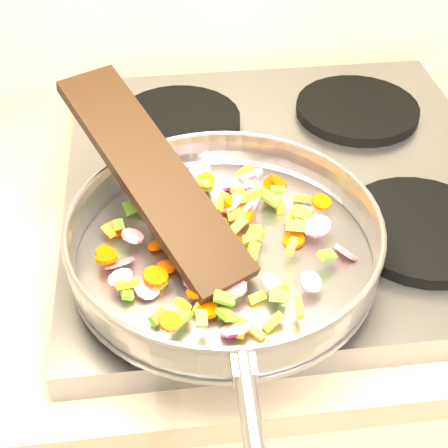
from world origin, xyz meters
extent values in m
cube|color=#939399|center=(-0.70, 1.67, 0.92)|extent=(0.60, 0.60, 0.04)
cylinder|color=black|center=(-0.84, 1.52, 0.95)|extent=(0.19, 0.19, 0.02)
cylinder|color=black|center=(-0.56, 1.52, 0.95)|extent=(0.19, 0.19, 0.02)
cylinder|color=black|center=(-0.84, 1.81, 0.95)|extent=(0.19, 0.19, 0.02)
cylinder|color=black|center=(-0.56, 1.81, 0.95)|extent=(0.19, 0.19, 0.02)
cylinder|color=#9E9EA5|center=(-0.81, 1.50, 0.96)|extent=(0.35, 0.35, 0.01)
torus|color=#9E9EA5|center=(-0.81, 1.50, 0.99)|extent=(0.39, 0.39, 0.05)
torus|color=#9E9EA5|center=(-0.81, 1.50, 1.01)|extent=(0.35, 0.35, 0.01)
cube|color=#9E9EA5|center=(-0.81, 1.31, 1.00)|extent=(0.02, 0.03, 0.02)
cylinder|color=#BC1248|center=(-0.76, 1.43, 0.98)|extent=(0.03, 0.03, 0.01)
cube|color=yellow|center=(-0.78, 1.48, 0.98)|extent=(0.02, 0.03, 0.02)
cube|color=#65A829|center=(-0.78, 1.59, 0.98)|extent=(0.02, 0.02, 0.01)
cube|color=yellow|center=(-0.79, 1.38, 0.97)|extent=(0.02, 0.02, 0.01)
cube|color=#65A829|center=(-0.88, 1.60, 0.98)|extent=(0.02, 0.02, 0.01)
cube|color=#65A829|center=(-0.83, 1.58, 0.98)|extent=(0.02, 0.03, 0.01)
cube|color=#65A829|center=(-0.73, 1.58, 0.98)|extent=(0.02, 0.01, 0.01)
cube|color=yellow|center=(-0.82, 1.43, 0.97)|extent=(0.02, 0.02, 0.02)
cylinder|color=#BC1248|center=(-0.78, 1.60, 0.98)|extent=(0.04, 0.03, 0.02)
cube|color=#65A829|center=(-0.90, 1.59, 0.97)|extent=(0.02, 0.02, 0.01)
cube|color=#65A829|center=(-0.91, 1.58, 0.97)|extent=(0.02, 0.02, 0.01)
cylinder|color=#DC4B00|center=(-0.87, 1.39, 0.99)|extent=(0.03, 0.03, 0.01)
cube|color=yellow|center=(-0.76, 1.57, 0.99)|extent=(0.02, 0.02, 0.02)
cube|color=#65A829|center=(-0.74, 1.57, 0.98)|extent=(0.03, 0.02, 0.02)
cylinder|color=#BC1248|center=(-0.80, 1.45, 0.97)|extent=(0.04, 0.04, 0.02)
cube|color=yellow|center=(-0.81, 1.50, 0.99)|extent=(0.02, 0.02, 0.01)
cylinder|color=#BC1248|center=(-0.83, 1.60, 0.98)|extent=(0.04, 0.03, 0.02)
cylinder|color=#BC1248|center=(-0.77, 1.57, 0.97)|extent=(0.04, 0.05, 0.04)
cylinder|color=#BC1248|center=(-0.76, 1.61, 0.98)|extent=(0.03, 0.04, 0.02)
cube|color=yellow|center=(-0.80, 1.56, 0.99)|extent=(0.02, 0.03, 0.02)
cylinder|color=#BC1248|center=(-0.81, 1.46, 0.97)|extent=(0.04, 0.04, 0.01)
cube|color=#65A829|center=(-0.82, 1.46, 0.98)|extent=(0.02, 0.02, 0.01)
cube|color=yellow|center=(-0.82, 1.49, 0.97)|extent=(0.03, 0.01, 0.02)
cylinder|color=#DC4B00|center=(-0.84, 1.55, 0.97)|extent=(0.04, 0.04, 0.01)
cube|color=yellow|center=(-0.86, 1.54, 0.97)|extent=(0.02, 0.03, 0.01)
cube|color=yellow|center=(-0.80, 1.38, 0.97)|extent=(0.02, 0.02, 0.01)
cylinder|color=#DC4B00|center=(-0.81, 1.56, 0.96)|extent=(0.03, 0.03, 0.02)
cylinder|color=#DC4B00|center=(-0.84, 1.54, 0.98)|extent=(0.03, 0.02, 0.03)
cylinder|color=#BC1248|center=(-0.86, 1.59, 0.97)|extent=(0.03, 0.03, 0.02)
cylinder|color=#BC1248|center=(-0.84, 1.46, 0.98)|extent=(0.03, 0.03, 0.03)
cube|color=#65A829|center=(-0.70, 1.46, 0.98)|extent=(0.03, 0.02, 0.02)
cylinder|color=#BC1248|center=(-0.82, 1.63, 0.98)|extent=(0.04, 0.04, 0.01)
cube|color=yellow|center=(-0.87, 1.57, 0.99)|extent=(0.03, 0.01, 0.02)
cylinder|color=#DC4B00|center=(-0.81, 1.52, 0.98)|extent=(0.03, 0.03, 0.02)
cylinder|color=#DC4B00|center=(-0.73, 1.60, 0.98)|extent=(0.03, 0.03, 0.02)
cylinder|color=#DC4B00|center=(-0.87, 1.58, 0.97)|extent=(0.04, 0.04, 0.02)
cylinder|color=#BC1248|center=(-0.85, 1.50, 0.97)|extent=(0.04, 0.04, 0.02)
cylinder|color=#DC4B00|center=(-0.79, 1.51, 0.97)|extent=(0.02, 0.03, 0.02)
cube|color=#65A829|center=(-0.89, 1.41, 0.97)|extent=(0.02, 0.02, 0.02)
cylinder|color=#BC1248|center=(-0.91, 1.52, 0.98)|extent=(0.03, 0.03, 0.02)
cube|color=yellow|center=(-0.71, 1.55, 0.97)|extent=(0.03, 0.02, 0.02)
cube|color=yellow|center=(-0.78, 1.55, 0.98)|extent=(0.02, 0.01, 0.01)
cube|color=#65A829|center=(-0.77, 1.50, 0.98)|extent=(0.02, 0.01, 0.01)
cylinder|color=#BC1248|center=(-0.83, 1.50, 0.97)|extent=(0.04, 0.04, 0.02)
cube|color=yellow|center=(-0.79, 1.52, 0.98)|extent=(0.03, 0.02, 0.02)
cube|color=yellow|center=(-0.76, 1.62, 0.98)|extent=(0.03, 0.02, 0.02)
cube|color=yellow|center=(-0.78, 1.42, 0.97)|extent=(0.02, 0.02, 0.01)
cube|color=#65A829|center=(-0.82, 1.41, 0.98)|extent=(0.02, 0.01, 0.02)
cube|color=#65A829|center=(-0.92, 1.54, 0.98)|extent=(0.01, 0.02, 0.02)
cube|color=#65A829|center=(-0.80, 1.47, 0.97)|extent=(0.02, 0.02, 0.01)
cube|color=#65A829|center=(-0.82, 1.40, 0.98)|extent=(0.02, 0.02, 0.02)
cube|color=#65A829|center=(-0.71, 1.54, 0.97)|extent=(0.02, 0.02, 0.02)
cylinder|color=#DC4B00|center=(-0.87, 1.48, 0.97)|extent=(0.03, 0.03, 0.01)
cube|color=#65A829|center=(-0.84, 1.44, 0.97)|extent=(0.02, 0.02, 0.02)
cube|color=#65A829|center=(-0.86, 1.40, 0.98)|extent=(0.02, 0.02, 0.01)
cube|color=yellow|center=(-0.73, 1.57, 0.97)|extent=(0.01, 0.02, 0.01)
cube|color=#65A829|center=(-0.90, 1.58, 0.97)|extent=(0.03, 0.03, 0.01)
cylinder|color=#BC1248|center=(-0.72, 1.43, 0.98)|extent=(0.03, 0.03, 0.02)
cylinder|color=#DC4B00|center=(-0.78, 1.54, 0.97)|extent=(0.03, 0.03, 0.02)
cube|color=#65A829|center=(-0.83, 1.61, 0.98)|extent=(0.02, 0.02, 0.01)
cube|color=#65A829|center=(-0.74, 1.58, 0.97)|extent=(0.02, 0.02, 0.01)
cube|color=#65A829|center=(-0.80, 1.44, 0.97)|extent=(0.02, 0.02, 0.01)
cube|color=yellow|center=(-0.92, 1.45, 0.98)|extent=(0.03, 0.02, 0.01)
cylinder|color=#DC4B00|center=(-0.73, 1.59, 0.98)|extent=(0.03, 0.03, 0.02)
cube|color=yellow|center=(-0.81, 1.57, 0.97)|extent=(0.02, 0.02, 0.01)
cylinder|color=#DC4B00|center=(-0.83, 1.41, 0.97)|extent=(0.03, 0.03, 0.01)
cube|color=#65A829|center=(-0.82, 1.61, 0.97)|extent=(0.02, 0.02, 0.02)
cube|color=yellow|center=(-0.70, 1.58, 0.97)|extent=(0.02, 0.02, 0.01)
cylinder|color=#DC4B00|center=(-0.72, 1.51, 0.97)|extent=(0.03, 0.03, 0.01)
cube|color=yellow|center=(-0.88, 1.45, 0.97)|extent=(0.02, 0.02, 0.02)
cylinder|color=#DC4B00|center=(-0.85, 1.51, 0.96)|extent=(0.03, 0.04, 0.02)
cube|color=#65A829|center=(-0.71, 1.54, 0.98)|extent=(0.03, 0.03, 0.02)
cylinder|color=#DC4B00|center=(-0.93, 1.55, 0.97)|extent=(0.03, 0.03, 0.02)
cube|color=yellow|center=(-0.86, 1.51, 0.97)|extent=(0.02, 0.02, 0.02)
cube|color=yellow|center=(-0.79, 1.54, 0.98)|extent=(0.02, 0.02, 0.02)
cube|color=#65A829|center=(-0.76, 1.43, 0.97)|extent=(0.02, 0.02, 0.01)
cylinder|color=#BC1248|center=(-0.70, 1.55, 0.97)|extent=(0.03, 0.03, 0.01)
cylinder|color=#BC1248|center=(-0.78, 1.56, 0.97)|extent=(0.03, 0.04, 0.03)
cube|color=yellow|center=(-0.78, 1.57, 0.97)|extent=(0.02, 0.03, 0.01)
cylinder|color=#DC4B00|center=(-0.89, 1.45, 0.98)|extent=(0.03, 0.03, 0.01)
cube|color=#65A829|center=(-0.82, 1.51, 0.98)|extent=(0.01, 0.02, 0.02)
cylinder|color=#DC4B00|center=(-0.94, 1.49, 0.98)|extent=(0.03, 0.03, 0.01)
cube|color=#65A829|center=(-0.86, 1.62, 0.97)|extent=(0.02, 0.02, 0.02)
cylinder|color=#BC1248|center=(-0.79, 1.59, 0.97)|extent=(0.04, 0.04, 0.01)
cylinder|color=#BC1248|center=(-0.80, 1.43, 0.98)|extent=(0.03, 0.03, 0.01)
cube|color=yellow|center=(-0.77, 1.39, 0.97)|extent=(0.03, 0.02, 0.02)
cube|color=yellow|center=(-0.82, 1.60, 0.98)|extent=(0.02, 0.01, 0.01)
cylinder|color=#DC4B00|center=(-0.85, 1.55, 0.97)|extent=(0.04, 0.04, 0.02)
cube|color=#65A829|center=(-0.81, 1.40, 0.97)|extent=(0.02, 0.02, 0.02)
cube|color=yellow|center=(-0.78, 1.58, 0.98)|extent=(0.02, 0.03, 0.02)
cylinder|color=#DC4B00|center=(-0.84, 1.43, 0.98)|extent=(0.03, 0.04, 0.02)
cylinder|color=#BC1248|center=(-0.84, 1.45, 0.97)|extent=(0.04, 0.04, 0.02)
cylinder|color=#DC4B00|center=(-0.79, 1.56, 0.98)|extent=(0.03, 0.03, 0.02)
cylinder|color=#BC1248|center=(-0.92, 1.46, 0.98)|extent=(0.04, 0.04, 0.01)
cube|color=yellow|center=(-0.78, 1.59, 0.98)|extent=(0.02, 0.02, 0.01)
cylinder|color=#BC1248|center=(-0.79, 1.56, 0.98)|extent=(0.03, 0.04, 0.03)
cube|color=yellow|center=(-0.73, 1.48, 0.98)|extent=(0.02, 0.02, 0.01)
cylinder|color=#BC1248|center=(-0.70, 1.51, 0.98)|extent=(0.05, 0.05, 0.02)
cylinder|color=#BC1248|center=(-0.67, 1.48, 0.97)|extent=(0.03, 0.04, 0.03)
cylinder|color=#DC4B00|center=(-0.88, 1.51, 0.97)|extent=(0.02, 0.02, 0.01)
cube|color=#65A829|center=(-0.77, 1.51, 0.98)|extent=(0.02, 0.02, 0.01)
cube|color=#65A829|center=(-0.72, 1.51, 0.98)|extent=(0.02, 0.02, 0.02)
cylinder|color=#BC1248|center=(-0.90, 1.45, 0.97)|extent=(0.03, 0.03, 0.02)
cube|color=yellow|center=(-0.94, 1.54, 0.98)|extent=(0.02, 0.02, 0.01)
cube|color=#65A829|center=(-0.77, 1.52, 0.97)|extent=(0.02, 0.02, 0.01)
cube|color=yellow|center=(-0.84, 1.42, 0.97)|extent=(0.02, 0.03, 0.01)
cube|color=#65A829|center=(-0.85, 1.49, 0.97)|extent=(0.02, 0.03, 0.02)
cube|color=yellow|center=(-0.86, 1.41, 0.98)|extent=(0.02, 0.02, 0.02)
cube|color=#65A829|center=(-0.76, 1.41, 0.98)|extent=(0.02, 0.02, 0.01)
cylinder|color=#DC4B00|center=(-0.85, 1.53, 0.98)|extent=(0.03, 0.03, 0.01)
cylinder|color=#BC1248|center=(-0.92, 1.49, 0.97)|extent=(0.05, 0.04, 0.03)
cylinder|color=#DC4B00|center=(-0.68, 1.55, 0.98)|extent=(0.03, 0.03, 0.01)
cylinder|color=#DC4B00|center=(-0.72, 1.53, 0.97)|extent=(0.03, 0.03, 0.02)
cylinder|color=#DC4B00|center=(-0.94, 1.50, 0.98)|extent=(0.03, 0.03, 0.02)
cube|color=yellow|center=(-0.90, 1.46, 0.97)|extent=(0.02, 0.01, 0.01)
cylinder|color=#BC1248|center=(-0.83, 1.45, 0.97)|extent=(0.04, 0.04, 0.03)
cylinder|color=#DC4B00|center=(-0.82, 1.60, 0.99)|extent=(0.03, 0.03, 0.02)
cube|color=#65A829|center=(-0.84, 1.39, 0.99)|extent=(0.01, 0.02, 0.01)
cube|color=#65A829|center=(-0.87, 1.56, 0.99)|extent=(0.02, 0.03, 0.01)
cube|color=yellow|center=(-0.74, 1.39, 0.99)|extent=(0.01, 0.03, 0.01)
cylinder|color=#BC1248|center=(-0.81, 1.38, 0.97)|extent=(0.04, 0.03, 0.02)
cube|color=#65A829|center=(-0.92, 1.44, 0.97)|extent=(0.02, 0.03, 0.01)
cylinder|color=#BC1248|center=(-0.88, 1.55, 0.97)|extent=(0.03, 0.03, 0.01)
cube|color=black|center=(-0.88, 1.57, 1.03)|extent=(0.22, 0.31, 0.12)
camera|label=1|loc=(-0.87, 0.99, 1.46)|focal=50.00mm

